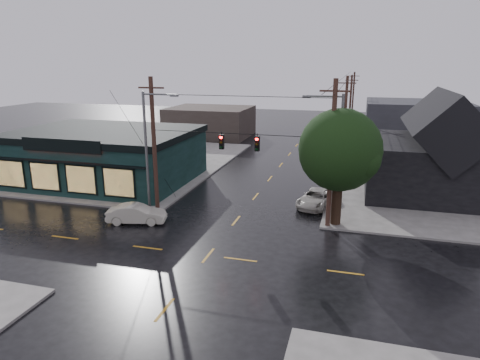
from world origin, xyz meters
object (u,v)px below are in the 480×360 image
(corner_tree, at_px, (340,150))
(utility_pole_ne, at_px, (327,227))
(suv_silver, at_px, (316,198))
(sedan_cream, at_px, (137,214))
(utility_pole_nw, at_px, (158,210))

(corner_tree, distance_m, utility_pole_ne, 5.45)
(utility_pole_ne, height_order, suv_silver, utility_pole_ne)
(corner_tree, bearing_deg, suv_silver, 114.47)
(sedan_cream, height_order, suv_silver, sedan_cream)
(utility_pole_nw, height_order, sedan_cream, utility_pole_nw)
(sedan_cream, xyz_separation_m, suv_silver, (11.99, 7.15, -0.02))
(corner_tree, relative_size, utility_pole_ne, 0.80)
(utility_pole_nw, relative_size, suv_silver, 2.13)
(corner_tree, xyz_separation_m, utility_pole_nw, (-13.50, -0.50, -5.40))
(sedan_cream, bearing_deg, corner_tree, -90.88)
(sedan_cream, bearing_deg, utility_pole_nw, -19.16)
(suv_silver, bearing_deg, utility_pole_ne, -62.27)
(corner_tree, xyz_separation_m, utility_pole_ne, (-0.50, -0.50, -5.40))
(utility_pole_nw, bearing_deg, suv_silver, 20.16)
(utility_pole_nw, height_order, suv_silver, utility_pole_nw)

